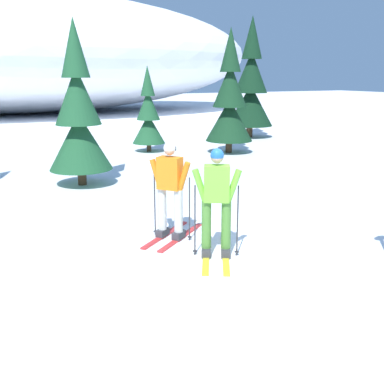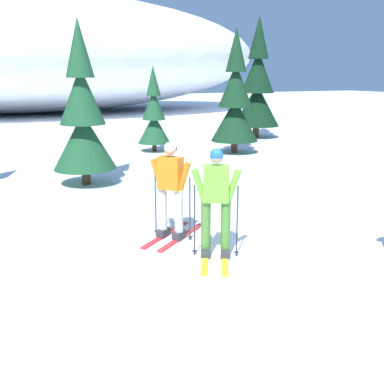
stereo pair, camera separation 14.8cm
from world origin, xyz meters
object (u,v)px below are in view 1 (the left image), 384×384
at_px(pine_tree_center, 78,118).
at_px(pine_tree_far_right, 251,88).
at_px(skier_lime_jacket, 217,202).
at_px(pine_tree_right, 230,102).
at_px(skier_orange_jacket, 170,189).
at_px(pine_tree_center_right, 148,116).

distance_m(pine_tree_center, pine_tree_far_right, 10.95).
xyz_separation_m(pine_tree_center, pine_tree_far_right, (9.16, 5.98, 0.49)).
relative_size(skier_lime_jacket, pine_tree_right, 0.39).
bearing_deg(pine_tree_far_right, skier_orange_jacket, -129.14).
relative_size(pine_tree_right, pine_tree_far_right, 0.83).
height_order(skier_lime_jacket, pine_tree_center_right, pine_tree_center_right).
bearing_deg(skier_orange_jacket, pine_tree_center_right, 71.00).
bearing_deg(pine_tree_right, pine_tree_center_right, 148.37).
bearing_deg(pine_tree_center_right, skier_lime_jacket, -105.50).
xyz_separation_m(skier_lime_jacket, pine_tree_right, (5.34, 8.51, 0.96)).
bearing_deg(pine_tree_center_right, pine_tree_center, -129.66).
height_order(skier_orange_jacket, pine_tree_right, pine_tree_right).
bearing_deg(skier_lime_jacket, pine_tree_center, 97.18).
height_order(pine_tree_center, pine_tree_far_right, pine_tree_far_right).
distance_m(pine_tree_right, pine_tree_far_right, 4.53).
bearing_deg(skier_orange_jacket, pine_tree_center, 95.16).
bearing_deg(skier_orange_jacket, pine_tree_right, 52.79).
relative_size(skier_orange_jacket, pine_tree_far_right, 0.32).
bearing_deg(pine_tree_center_right, pine_tree_right, -31.63).
distance_m(pine_tree_center, pine_tree_center_right, 5.55).
bearing_deg(pine_tree_center, pine_tree_far_right, 33.15).
relative_size(pine_tree_center, pine_tree_right, 0.94).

